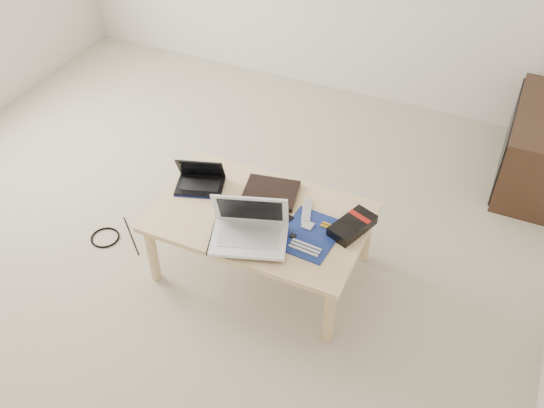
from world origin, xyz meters
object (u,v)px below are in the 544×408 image
at_px(coffee_table, 261,222).
at_px(white_laptop, 250,229).
at_px(netbook, 200,180).
at_px(gpu_box, 352,226).
at_px(media_cabinet, 539,147).

bearing_deg(coffee_table, white_laptop, -82.15).
height_order(netbook, white_laptop, white_laptop).
xyz_separation_m(coffee_table, gpu_box, (0.47, 0.09, 0.08)).
relative_size(coffee_table, gpu_box, 3.92).
distance_m(media_cabinet, white_laptop, 2.06).
relative_size(media_cabinet, netbook, 3.01).
bearing_deg(netbook, gpu_box, 0.33).
xyz_separation_m(netbook, gpu_box, (0.87, 0.01, -0.01)).
distance_m(coffee_table, media_cabinet, 1.93).
height_order(coffee_table, media_cabinet, media_cabinet).
distance_m(white_laptop, gpu_box, 0.52).
bearing_deg(white_laptop, media_cabinet, 52.33).
relative_size(media_cabinet, white_laptop, 2.09).
bearing_deg(coffee_table, gpu_box, 10.72).
relative_size(netbook, gpu_box, 1.06).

